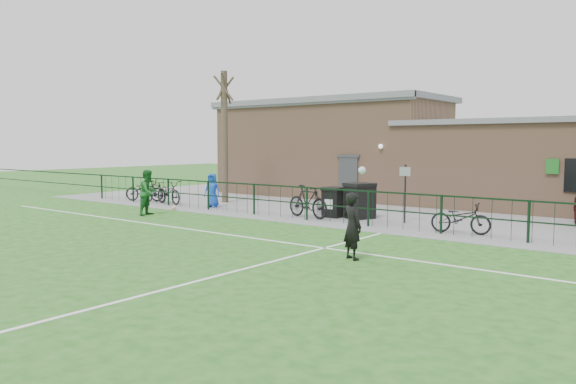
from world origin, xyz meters
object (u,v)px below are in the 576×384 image
Objects in this scene: outfield_player at (149,192)px; ball_ground at (174,208)px; wheelie_bin_right at (360,202)px; bicycle_d at (308,202)px; bicycle_e at (461,218)px; sign_post at (405,194)px; bicycle_a at (144,190)px; bicycle_b at (155,192)px; bicycle_c at (169,192)px; wheelie_bin_left at (334,203)px; bare_tree at (225,137)px; spectator_child at (212,190)px.

ball_ground is (-0.42, 1.58, -0.76)m from outfield_player.
wheelie_bin_right and bicycle_d have the same top height.
bicycle_d is 1.12× the size of bicycle_e.
bicycle_a is at bearing -175.99° from sign_post.
bicycle_c is at bearing -87.25° from bicycle_b.
wheelie_bin_right is 9.34m from bicycle_c.
bicycle_e is at bearing -10.58° from wheelie_bin_left.
bare_tree is 3.54m from bicycle_c.
bicycle_e is at bearing -21.29° from spectator_child.
bicycle_e is (14.41, -0.04, -0.03)m from bicycle_b.
ball_ground is (0.45, -3.43, -2.90)m from bare_tree.
bicycle_a is at bearing 98.20° from bicycle_c.
bicycle_a is (-12.95, -0.91, -0.50)m from sign_post.
wheelie_bin_right is at bearing 11.56° from wheelie_bin_left.
wheelie_bin_right is (7.80, -1.03, -2.38)m from bare_tree.
ball_ground is (2.91, -1.38, -0.42)m from bicycle_b.
bare_tree reaches higher than outfield_player.
sign_post is 12.11m from bicycle_b.
wheelie_bin_left is 8.38m from bicycle_c.
wheelie_bin_right is at bearing -77.19° from outfield_player.
wheelie_bin_right is at bearing -109.89° from bicycle_a.
bicycle_c is at bearing 100.66° from bicycle_d.
outfield_player is (-5.37, -2.95, 0.25)m from bicycle_d.
ball_ground is at bearing -2.32° from outfield_player.
bare_tree is 3.02× the size of bicycle_c.
bicycle_d is at bearing -85.91° from bicycle_b.
bicycle_e is at bearing -78.60° from bicycle_c.
bicycle_a is at bearing 162.66° from spectator_child.
bare_tree reaches higher than bicycle_b.
sign_post is at bearing 18.47° from wheelie_bin_right.
spectator_child is at bearing 97.55° from bicycle_d.
bicycle_d is at bearing -78.48° from bicycle_c.
wheelie_bin_right is (0.95, 0.21, 0.09)m from wheelie_bin_left.
wheelie_bin_right is 0.83× the size of spectator_child.
wheelie_bin_right reaches higher than bicycle_c.
outfield_player reaches higher than spectator_child.
bare_tree is 7.39m from wheelie_bin_left.
sign_post is at bearing -73.31° from bicycle_c.
outfield_player is (-6.93, -3.98, 0.25)m from wheelie_bin_right.
bicycle_b is at bearing -154.99° from wheelie_bin_right.
wheelie_bin_right reaches higher than bicycle_a.
wheelie_bin_left is at bearing -72.86° from bicycle_c.
outfield_player is at bearing -148.98° from wheelie_bin_left.
spectator_child is (-6.79, -0.76, 0.13)m from wheelie_bin_right.
bicycle_d is 5.23m from spectator_child.
bicycle_b is (-2.47, -2.05, -2.48)m from bare_tree.
bicycle_d is at bearing -78.28° from outfield_player.
sign_post is 1.12× the size of bicycle_e.
bicycle_c is 1.12× the size of bicycle_e.
bicycle_e is at bearing -9.93° from bare_tree.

